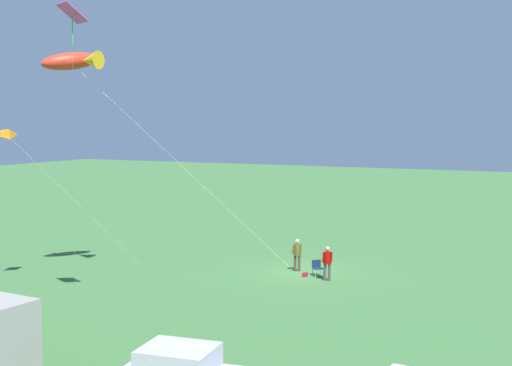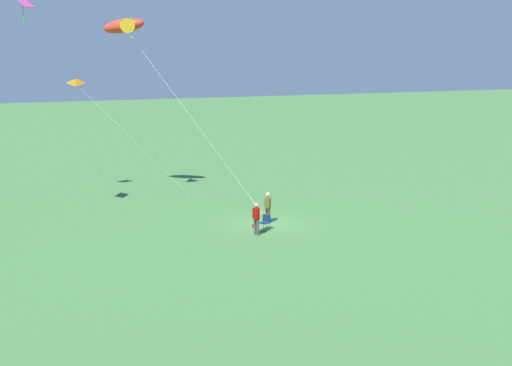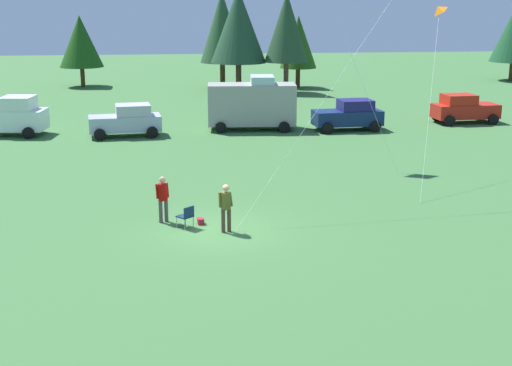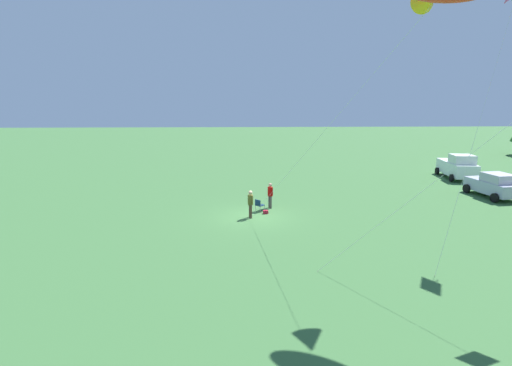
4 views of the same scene
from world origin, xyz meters
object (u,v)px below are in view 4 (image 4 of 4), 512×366
object	(u,v)px
folding_chair	(259,204)
person_spectator	(270,193)
backpack_on_grass	(266,212)
truck_white_pickup	(458,167)
car_silver_compact	(494,185)
person_kite_flyer	(251,202)

from	to	relation	value
folding_chair	person_spectator	bearing A→B (deg)	4.17
backpack_on_grass	truck_white_pickup	xyz separation A→B (m)	(-10.91, 18.56, 0.99)
truck_white_pickup	car_silver_compact	size ratio (longest dim) A/B	1.19
person_kite_flyer	car_silver_compact	world-z (taller)	car_silver_compact
person_kite_flyer	person_spectator	size ratio (longest dim) A/B	1.00
person_kite_flyer	folding_chair	size ratio (longest dim) A/B	2.12
backpack_on_grass	person_kite_flyer	bearing A→B (deg)	-49.49
person_kite_flyer	car_silver_compact	distance (m)	19.01
car_silver_compact	person_spectator	bearing A→B (deg)	-89.13
folding_chair	backpack_on_grass	xyz separation A→B (m)	(0.52, 0.41, -0.38)
folding_chair	person_kite_flyer	bearing A→B (deg)	-156.03
folding_chair	car_silver_compact	distance (m)	18.13
folding_chair	car_silver_compact	bearing A→B (deg)	-32.34
car_silver_compact	folding_chair	bearing A→B (deg)	-86.85
person_spectator	car_silver_compact	bearing A→B (deg)	-13.53
folding_chair	car_silver_compact	world-z (taller)	car_silver_compact
truck_white_pickup	person_kite_flyer	bearing A→B (deg)	-52.11
person_kite_flyer	backpack_on_grass	distance (m)	1.61
person_kite_flyer	car_silver_compact	xyz separation A→B (m)	(-4.57, 18.45, -0.07)
person_kite_flyer	folding_chair	distance (m)	1.60
backpack_on_grass	car_silver_compact	xyz separation A→B (m)	(-3.70, 17.44, 0.84)
folding_chair	truck_white_pickup	bearing A→B (deg)	-13.76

